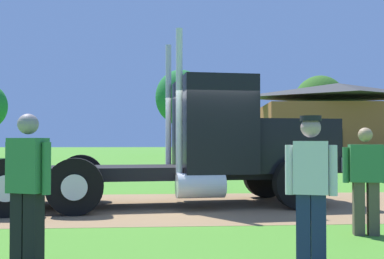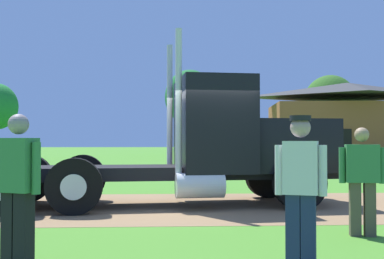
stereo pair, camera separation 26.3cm
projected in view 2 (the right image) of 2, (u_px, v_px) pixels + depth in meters
The scene contains 9 objects.
ground_plane at pixel (199, 206), 10.79m from camera, with size 200.00×200.00×0.00m, color #498828.
dirt_track at pixel (199, 206), 10.79m from camera, with size 120.00×5.04×0.01m, color #8F6E49.
truck_foreground_white at pixel (212, 147), 11.12m from camera, with size 8.21×3.23×3.80m.
visitor_standing_near at pixel (362, 176), 7.47m from camera, with size 0.67×0.36×1.66m.
visitor_walking_mid at pixel (301, 186), 5.53m from camera, with size 0.55×0.38×1.74m.
visitor_by_barrel at pixel (18, 185), 5.56m from camera, with size 0.56×0.40×1.76m.
shed_building at pixel (348, 123), 34.00m from camera, with size 11.41×7.96×5.52m.
tree_mid at pixel (190, 97), 48.82m from camera, with size 5.02×5.02×8.56m.
tree_right at pixel (330, 105), 46.81m from camera, with size 5.21×5.21×7.76m.
Camera 2 is at (-0.69, -10.80, 1.46)m, focal length 45.65 mm.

